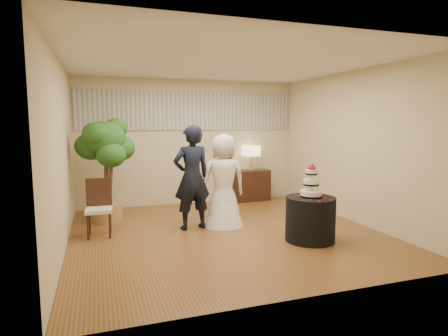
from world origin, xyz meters
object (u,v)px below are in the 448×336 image
object	(u,v)px
groom	(192,178)
side_chair	(99,208)
wedding_cake	(311,181)
ficus_tree	(106,169)
bride	(223,180)
table_lamp	(251,158)
console	(251,185)
cake_table	(310,219)

from	to	relation	value
groom	side_chair	bearing A→B (deg)	-9.77
wedding_cake	ficus_tree	size ratio (longest dim) A/B	0.26
bride	table_lamp	size ratio (longest dim) A/B	2.85
bride	console	distance (m)	2.28
wedding_cake	console	size ratio (longest dim) A/B	0.60
wedding_cake	ficus_tree	world-z (taller)	ficus_tree
wedding_cake	table_lamp	size ratio (longest dim) A/B	0.90
table_lamp	cake_table	bearing A→B (deg)	-95.38
console	side_chair	bearing A→B (deg)	-155.81
ficus_tree	side_chair	xyz separation A→B (m)	(-0.15, -0.92, -0.52)
bride	side_chair	distance (m)	2.16
ficus_tree	console	bearing A→B (deg)	15.25
wedding_cake	table_lamp	distance (m)	3.12
ficus_tree	groom	bearing A→B (deg)	-34.85
console	side_chair	world-z (taller)	side_chair
table_lamp	wedding_cake	bearing A→B (deg)	-95.38
ficus_tree	table_lamp	bearing A→B (deg)	15.25
groom	bride	world-z (taller)	groom
wedding_cake	ficus_tree	xyz separation A→B (m)	(-2.99, 2.21, 0.03)
ficus_tree	side_chair	distance (m)	1.07
bride	side_chair	size ratio (longest dim) A/B	1.77
wedding_cake	side_chair	bearing A→B (deg)	157.63
wedding_cake	side_chair	xyz separation A→B (m)	(-3.14, 1.29, -0.49)
bride	ficus_tree	bearing A→B (deg)	-24.43
bride	cake_table	size ratio (longest dim) A/B	2.15
groom	wedding_cake	world-z (taller)	groom
cake_table	wedding_cake	distance (m)	0.61
side_chair	bride	bearing A→B (deg)	3.24
groom	ficus_tree	xyz separation A→B (m)	(-1.39, 0.97, 0.08)
groom	console	distance (m)	2.71
console	cake_table	bearing A→B (deg)	-99.09
cake_table	ficus_tree	distance (m)	3.77
bride	console	bearing A→B (deg)	-124.97
groom	bride	bearing A→B (deg)	176.38
wedding_cake	side_chair	size ratio (longest dim) A/B	0.56
console	ficus_tree	size ratio (longest dim) A/B	0.44
bride	side_chair	world-z (taller)	bride
groom	cake_table	bearing A→B (deg)	134.12
wedding_cake	console	xyz separation A→B (m)	(0.29, 3.10, -0.59)
wedding_cake	table_lamp	bearing A→B (deg)	84.62
bride	wedding_cake	world-z (taller)	bride
console	bride	bearing A→B (deg)	-129.28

